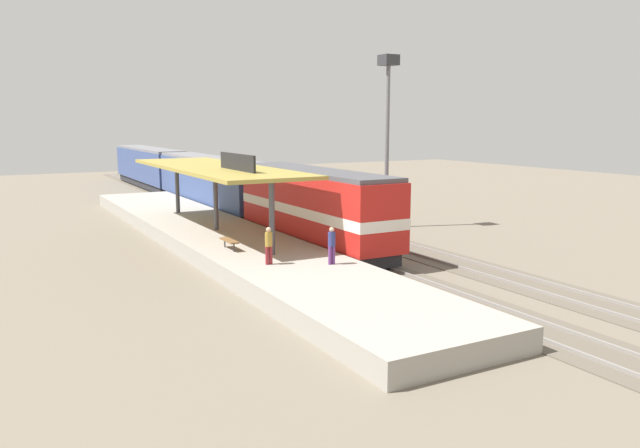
{
  "coord_description": "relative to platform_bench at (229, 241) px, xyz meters",
  "views": [
    {
      "loc": [
        -16.9,
        -35.01,
        7.31
      ],
      "look_at": [
        -1.38,
        -6.99,
        2.0
      ],
      "focal_mm": 34.85,
      "sensor_mm": 36.0,
      "label": 1
    }
  ],
  "objects": [
    {
      "name": "freight_car",
      "position": [
        10.6,
        15.26,
        0.63
      ],
      "size": [
        2.8,
        12.0,
        3.54
      ],
      "color": "#28282D",
      "rests_on": "track_far"
    },
    {
      "name": "passenger_carriage_front",
      "position": [
        6.0,
        20.06,
        0.97
      ],
      "size": [
        2.9,
        20.0,
        4.24
      ],
      "color": "#28282D",
      "rests_on": "track_near"
    },
    {
      "name": "track_far",
      "position": [
        10.6,
        5.84,
        -1.31
      ],
      "size": [
        3.2,
        110.0,
        0.16
      ],
      "color": "#5F5649",
      "rests_on": "ground"
    },
    {
      "name": "locomotive",
      "position": [
        6.0,
        2.06,
        1.07
      ],
      "size": [
        2.93,
        14.43,
        4.44
      ],
      "color": "#28282D",
      "rests_on": "track_near"
    },
    {
      "name": "track_near",
      "position": [
        6.0,
        5.84,
        -1.31
      ],
      "size": [
        3.2,
        110.0,
        0.16
      ],
      "color": "#5F5649",
      "rests_on": "ground"
    },
    {
      "name": "platform",
      "position": [
        1.4,
        5.84,
        -0.89
      ],
      "size": [
        6.0,
        44.0,
        0.9
      ],
      "primitive_type": "cube",
      "color": "#9E998E",
      "rests_on": "ground"
    },
    {
      "name": "light_mast",
      "position": [
        13.8,
        5.96,
        7.05
      ],
      "size": [
        1.1,
        1.1,
        11.7
      ],
      "color": "slate",
      "rests_on": "ground"
    },
    {
      "name": "platform_bench",
      "position": [
        0.0,
        0.0,
        0.0
      ],
      "size": [
        0.44,
        1.7,
        0.5
      ],
      "color": "#333338",
      "rests_on": "platform"
    },
    {
      "name": "ground_plane",
      "position": [
        8.0,
        5.84,
        -1.34
      ],
      "size": [
        120.0,
        120.0,
        0.0
      ],
      "primitive_type": "plane",
      "color": "#706656"
    },
    {
      "name": "person_waiting",
      "position": [
        0.38,
        -4.01,
        0.51
      ],
      "size": [
        0.34,
        0.34,
        1.71
      ],
      "color": "maroon",
      "rests_on": "platform"
    },
    {
      "name": "passenger_carriage_rear",
      "position": [
        6.0,
        40.86,
        0.97
      ],
      "size": [
        2.9,
        20.0,
        4.24
      ],
      "color": "#28282D",
      "rests_on": "track_near"
    },
    {
      "name": "station_canopy",
      "position": [
        1.4,
        5.75,
        3.19
      ],
      "size": [
        5.2,
        18.0,
        4.7
      ],
      "color": "#47474C",
      "rests_on": "platform"
    },
    {
      "name": "person_walking",
      "position": [
        2.88,
        -5.37,
        0.51
      ],
      "size": [
        0.34,
        0.34,
        1.71
      ],
      "color": "#663375",
      "rests_on": "platform"
    }
  ]
}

